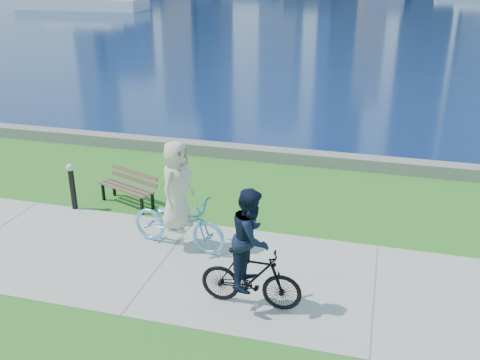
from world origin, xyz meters
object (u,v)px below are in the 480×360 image
object	(u,v)px
cyclist_woman	(178,209)
cyclist_man	(251,259)
bollard_lamp	(72,183)
park_bench	(129,185)

from	to	relation	value
cyclist_woman	cyclist_man	xyz separation A→B (m)	(1.90, -1.57, 0.06)
cyclist_woman	bollard_lamp	bearing A→B (deg)	80.50
park_bench	bollard_lamp	size ratio (longest dim) A/B	1.41
bollard_lamp	cyclist_man	bearing A→B (deg)	-27.89
bollard_lamp	cyclist_man	world-z (taller)	cyclist_man
bollard_lamp	cyclist_man	distance (m)	5.58
cyclist_woman	cyclist_man	size ratio (longest dim) A/B	1.06
park_bench	cyclist_woman	size ratio (longest dim) A/B	0.71
park_bench	cyclist_man	size ratio (longest dim) A/B	0.75
park_bench	cyclist_woman	bearing A→B (deg)	-20.59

